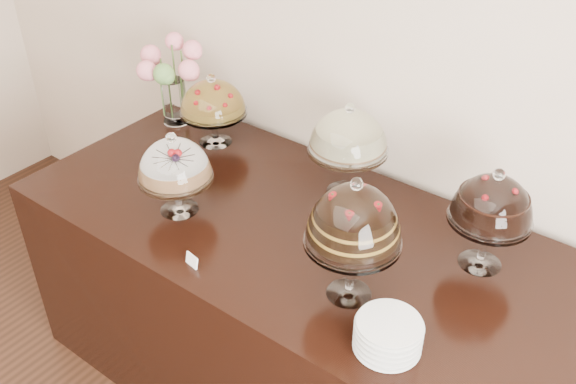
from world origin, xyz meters
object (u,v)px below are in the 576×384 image
Objects in this scene: flower_vase at (171,76)px; cake_stand_choco_layer at (354,221)px; cake_stand_fruit_tart at (213,101)px; cake_stand_sugar_sponge at (174,164)px; cake_stand_dark_choco at (493,204)px; display_counter at (295,311)px; cake_stand_cheesecake at (349,135)px; plate_stack at (388,335)px.

cake_stand_choco_layer is at bearing -20.96° from flower_vase.
cake_stand_fruit_tart is (-1.02, 0.47, -0.09)m from cake_stand_choco_layer.
cake_stand_dark_choco reaches higher than cake_stand_sugar_sponge.
cake_stand_choco_layer is 1.36× the size of cake_stand_fruit_tart.
cake_stand_cheesecake is (0.02, 0.30, 0.71)m from display_counter.
flower_vase is at bearing 157.56° from plate_stack.
cake_stand_cheesecake is (0.45, 0.49, 0.05)m from cake_stand_sugar_sponge.
flower_vase reaches higher than display_counter.
cake_stand_choco_layer reaches higher than plate_stack.
plate_stack is at bearing -30.72° from cake_stand_choco_layer.
flower_vase is 2.06× the size of plate_stack.
cake_stand_cheesecake is at bearing 1.83° from cake_stand_fruit_tart.
flower_vase is (-1.31, 0.50, -0.06)m from cake_stand_choco_layer.
cake_stand_cheesecake is 0.85m from plate_stack.
cake_stand_dark_choco is (0.28, 0.40, -0.05)m from cake_stand_choco_layer.
cake_stand_choco_layer is 1.15× the size of cake_stand_cheesecake.
flower_vase is at bearing 136.44° from cake_stand_sugar_sponge.
cake_stand_cheesecake is (-0.33, 0.49, -0.04)m from cake_stand_choco_layer.
cake_stand_cheesecake is 1.02× the size of cake_stand_dark_choco.
display_counter is at bearing -23.03° from cake_stand_fruit_tart.
cake_stand_sugar_sponge is (-0.42, -0.19, 0.66)m from display_counter.
cake_stand_cheesecake reaches higher than cake_stand_dark_choco.
cake_stand_sugar_sponge is at bearing 172.70° from plate_stack.
display_counter is 5.59× the size of cake_stand_cheesecake.
cake_stand_dark_choco is 1.59m from flower_vase.
flower_vase is at bearing 159.04° from cake_stand_choco_layer.
cake_stand_dark_choco is (0.64, 0.21, 0.70)m from display_counter.
cake_stand_fruit_tart is (-0.24, 0.47, -0.00)m from cake_stand_sugar_sponge.
cake_stand_fruit_tart reaches higher than plate_stack.
cake_stand_fruit_tart reaches higher than display_counter.
cake_stand_cheesecake is at bearing -0.37° from flower_vase.
cake_stand_sugar_sponge is 0.86× the size of cake_stand_cheesecake.
cake_stand_dark_choco is (0.62, -0.09, -0.00)m from cake_stand_cheesecake.
display_counter is at bearing -18.12° from flower_vase.
plate_stack reaches higher than display_counter.
cake_stand_dark_choco is at bearing 20.82° from cake_stand_sugar_sponge.
cake_stand_sugar_sponge is 0.78m from cake_stand_choco_layer.
display_counter is 1.21m from flower_vase.
cake_stand_choco_layer is at bearing -24.81° from cake_stand_fruit_tart.
cake_stand_choco_layer is (0.36, -0.19, 0.75)m from display_counter.
cake_stand_dark_choco is 0.95× the size of flower_vase.
cake_stand_cheesecake reaches higher than plate_stack.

